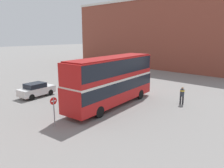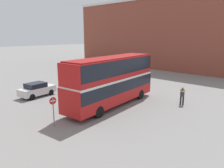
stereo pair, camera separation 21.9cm
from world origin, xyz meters
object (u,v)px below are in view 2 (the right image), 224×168
(parked_car_kerb_far, at_px, (37,89))
(no_entry_sign, at_px, (53,107))
(pedestrian_foreground, at_px, (182,94))
(double_decker_bus, at_px, (112,78))
(parked_car_kerb_near, at_px, (101,69))

(parked_car_kerb_far, xyz_separation_m, no_entry_sign, (-3.18, -8.60, 0.72))
(pedestrian_foreground, distance_m, no_entry_sign, 12.44)
(double_decker_bus, height_order, no_entry_sign, double_decker_bus)
(pedestrian_foreground, bearing_deg, parked_car_kerb_near, -163.36)
(parked_car_kerb_far, relative_size, no_entry_sign, 1.81)
(pedestrian_foreground, xyz_separation_m, parked_car_kerb_far, (-8.39, 13.15, -0.29))
(pedestrian_foreground, relative_size, parked_car_kerb_far, 0.43)
(pedestrian_foreground, distance_m, parked_car_kerb_near, 19.91)
(parked_car_kerb_near, bearing_deg, double_decker_bus, 47.90)
(parked_car_kerb_near, relative_size, parked_car_kerb_far, 1.09)
(no_entry_sign, bearing_deg, parked_car_kerb_near, 37.55)
(double_decker_bus, height_order, pedestrian_foreground, double_decker_bus)
(pedestrian_foreground, relative_size, no_entry_sign, 0.77)
(double_decker_bus, bearing_deg, parked_car_kerb_far, 106.76)
(parked_car_kerb_near, bearing_deg, no_entry_sign, 35.76)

